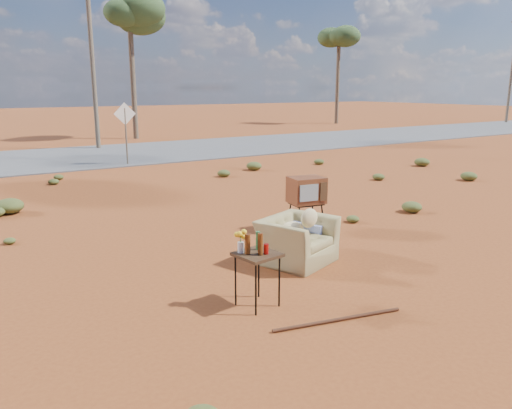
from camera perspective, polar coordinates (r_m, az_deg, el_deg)
ground at (r=7.30m, az=5.02°, el=-8.45°), size 140.00×140.00×0.00m
highway at (r=20.94m, az=-20.99°, el=5.01°), size 140.00×7.00×0.04m
armchair at (r=7.91m, az=4.98°, el=-3.31°), size 1.41×1.19×0.95m
tv_unit at (r=9.57m, az=5.80°, el=1.55°), size 0.72×0.62×1.03m
side_table at (r=6.17m, az=-0.26°, el=-5.37°), size 0.55×0.55×0.98m
rusty_bar at (r=6.11m, az=9.37°, el=-12.85°), size 1.64×0.41×0.04m
road_sign at (r=18.29m, az=-14.72°, el=9.06°), size 0.78×0.06×2.19m
eucalyptus_center at (r=28.15m, az=-14.28°, el=20.46°), size 3.20×3.20×7.60m
eucalyptus_right at (r=39.46m, az=9.46°, el=17.76°), size 3.20×3.20×7.10m
utility_pole_center at (r=23.71m, az=-18.26°, el=16.10°), size 1.40×0.20×8.00m
utility_pole_east at (r=44.52m, az=27.22°, el=13.67°), size 1.40×0.20×8.00m
scrub_patch at (r=10.63m, az=-13.30°, el=-1.03°), size 17.49×8.07×0.33m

